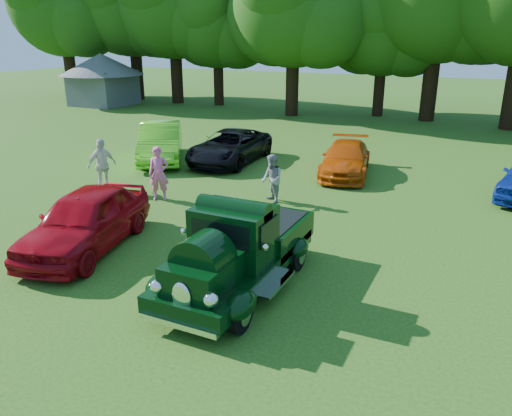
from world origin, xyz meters
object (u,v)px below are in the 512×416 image
at_px(red_convertible, 86,220).
at_px(gazebo, 102,73).
at_px(back_car_orange, 346,159).
at_px(spectator_grey, 272,179).
at_px(back_car_black, 230,147).
at_px(back_car_lime, 160,142).
at_px(hero_pickup, 239,251).
at_px(spectator_white, 102,165).
at_px(spectator_pink, 159,174).

xyz_separation_m(red_convertible, gazebo, (-18.81, 21.73, 1.62)).
bearing_deg(back_car_orange, spectator_grey, -116.45).
height_order(back_car_black, back_car_orange, back_car_black).
height_order(back_car_lime, gazebo, gazebo).
bearing_deg(back_car_lime, back_car_orange, -24.01).
height_order(red_convertible, back_car_orange, red_convertible).
height_order(hero_pickup, spectator_white, hero_pickup).
distance_m(red_convertible, gazebo, 28.78).
distance_m(red_convertible, back_car_orange, 10.76).
distance_m(back_car_orange, gazebo, 25.74).
relative_size(back_car_orange, gazebo, 0.69).
distance_m(back_car_black, gazebo, 21.50).
xyz_separation_m(hero_pickup, back_car_lime, (-8.52, 8.82, -0.01)).
height_order(spectator_pink, spectator_white, spectator_white).
bearing_deg(spectator_white, spectator_grey, -60.09).
distance_m(spectator_white, gazebo, 23.62).
distance_m(hero_pickup, back_car_orange, 10.08).
height_order(back_car_lime, spectator_pink, spectator_pink).
xyz_separation_m(spectator_white, gazebo, (-15.66, 17.62, 1.46)).
height_order(hero_pickup, red_convertible, hero_pickup).
bearing_deg(spectator_white, gazebo, 57.96).
relative_size(hero_pickup, spectator_grey, 3.05).
relative_size(spectator_grey, spectator_white, 0.86).
height_order(red_convertible, back_car_lime, back_car_lime).
bearing_deg(back_car_lime, hero_pickup, -78.85).
height_order(back_car_black, spectator_pink, spectator_pink).
xyz_separation_m(back_car_lime, spectator_pink, (3.28, -4.59, 0.09)).
height_order(red_convertible, spectator_white, spectator_white).
bearing_deg(spectator_white, back_car_orange, -34.41).
bearing_deg(hero_pickup, spectator_pink, 141.06).
height_order(red_convertible, back_car_black, red_convertible).
xyz_separation_m(back_car_black, back_car_orange, (5.08, 0.25, -0.05)).
bearing_deg(back_car_orange, hero_pickup, -98.14).
xyz_separation_m(back_car_lime, spectator_white, (0.85, -4.62, 0.12)).
bearing_deg(spectator_grey, back_car_orange, 118.15).
bearing_deg(hero_pickup, back_car_lime, 133.99).
relative_size(red_convertible, back_car_black, 0.93).
bearing_deg(spectator_pink, back_car_orange, 20.61).
distance_m(red_convertible, spectator_grey, 6.22).
xyz_separation_m(back_car_lime, gazebo, (-14.82, 13.00, 1.58)).
bearing_deg(spectator_white, hero_pickup, -102.42).
bearing_deg(spectator_grey, hero_pickup, -29.37).
height_order(back_car_lime, spectator_grey, back_car_lime).
relative_size(red_convertible, back_car_lime, 0.93).
relative_size(back_car_orange, spectator_white, 2.35).
bearing_deg(hero_pickup, red_convertible, 178.85).
bearing_deg(gazebo, back_car_orange, -27.24).
bearing_deg(spectator_grey, spectator_pink, -114.40).
distance_m(red_convertible, spectator_white, 5.18).
bearing_deg(spectator_pink, spectator_white, 150.18).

